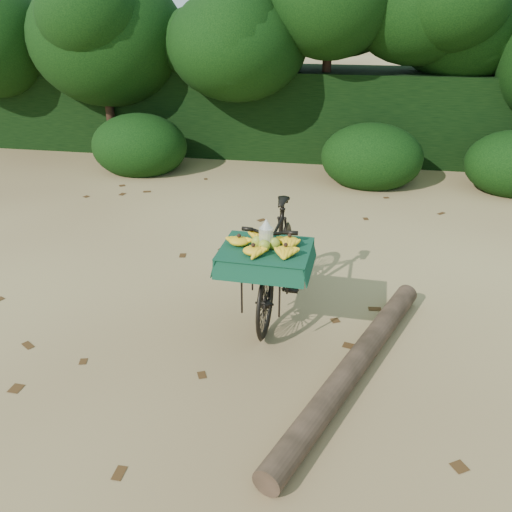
# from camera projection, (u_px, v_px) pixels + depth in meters

# --- Properties ---
(ground) EXTENTS (80.00, 80.00, 0.00)m
(ground) POSITION_uv_depth(u_px,v_px,m) (244.00, 285.00, 6.57)
(ground) COLOR tan
(ground) RESTS_ON ground
(vendor_bicycle) EXTENTS (0.88, 1.99, 1.20)m
(vendor_bicycle) POSITION_uv_depth(u_px,v_px,m) (276.00, 259.00, 5.83)
(vendor_bicycle) COLOR black
(vendor_bicycle) RESTS_ON ground
(fallen_log) EXTENTS (1.34, 3.00, 0.23)m
(fallen_log) POSITION_uv_depth(u_px,v_px,m) (354.00, 366.00, 4.94)
(fallen_log) COLOR brown
(fallen_log) RESTS_ON ground
(hedge_backdrop) EXTENTS (26.00, 1.80, 1.80)m
(hedge_backdrop) POSITION_uv_depth(u_px,v_px,m) (303.00, 112.00, 11.77)
(hedge_backdrop) COLOR black
(hedge_backdrop) RESTS_ON ground
(tree_row) EXTENTS (14.50, 2.00, 4.00)m
(tree_row) POSITION_uv_depth(u_px,v_px,m) (268.00, 62.00, 10.69)
(tree_row) COLOR black
(tree_row) RESTS_ON ground
(bush_clumps) EXTENTS (8.80, 1.70, 0.90)m
(bush_clumps) POSITION_uv_depth(u_px,v_px,m) (317.00, 157.00, 10.11)
(bush_clumps) COLOR black
(bush_clumps) RESTS_ON ground
(leaf_litter) EXTENTS (7.00, 7.30, 0.01)m
(leaf_litter) POSITION_uv_depth(u_px,v_px,m) (254.00, 261.00, 7.15)
(leaf_litter) COLOR #432912
(leaf_litter) RESTS_ON ground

